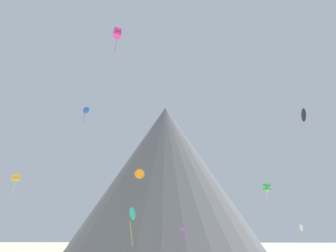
{
  "coord_description": "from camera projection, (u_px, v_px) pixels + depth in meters",
  "views": [
    {
      "loc": [
        1.34,
        -24.11,
        4.82
      ],
      "look_at": [
        -2.24,
        32.74,
        24.64
      ],
      "focal_mm": 33.56,
      "sensor_mm": 36.0,
      "label": 1
    }
  ],
  "objects": [
    {
      "name": "rock_massif",
      "position": [
        165.0,
        176.0,
        109.25
      ],
      "size": [
        86.77,
        86.77,
        49.84
      ],
      "color": "slate",
      "rests_on": "ground_plane"
    },
    {
      "name": "kite_black_mid",
      "position": [
        304.0,
        115.0,
        57.06
      ],
      "size": [
        0.31,
        2.5,
        2.5
      ],
      "rotation": [
        0.0,
        0.0,
        1.55
      ],
      "color": "black"
    },
    {
      "name": "kite_teal_low",
      "position": [
        133.0,
        214.0,
        52.2
      ],
      "size": [
        1.77,
        2.1,
        6.17
      ],
      "rotation": [
        0.0,
        0.0,
        2.19
      ],
      "color": "teal"
    },
    {
      "name": "kite_violet_low",
      "position": [
        182.0,
        231.0,
        73.16
      ],
      "size": [
        0.91,
        0.39,
        3.07
      ],
      "rotation": [
        0.0,
        0.0,
        2.49
      ],
      "color": "purple"
    },
    {
      "name": "kite_blue_high",
      "position": [
        86.0,
        110.0,
        82.83
      ],
      "size": [
        1.9,
        0.83,
        4.87
      ],
      "rotation": [
        0.0,
        0.0,
        6.02
      ],
      "color": "blue"
    },
    {
      "name": "kite_gold_low",
      "position": [
        16.0,
        178.0,
        46.06
      ],
      "size": [
        1.3,
        1.31,
        3.06
      ],
      "rotation": [
        0.0,
        0.0,
        5.73
      ],
      "color": "gold"
    },
    {
      "name": "kite_magenta_high",
      "position": [
        117.0,
        33.0,
        57.45
      ],
      "size": [
        1.83,
        1.8,
        4.74
      ],
      "rotation": [
        0.0,
        0.0,
        5.15
      ],
      "color": "#D1339E"
    },
    {
      "name": "kite_white_low",
      "position": [
        301.0,
        228.0,
        67.62
      ],
      "size": [
        0.71,
        0.42,
        1.32
      ],
      "rotation": [
        0.0,
        0.0,
        5.83
      ],
      "color": "white"
    },
    {
      "name": "kite_green_low",
      "position": [
        267.0,
        187.0,
        51.64
      ],
      "size": [
        1.28,
        1.28,
        2.59
      ],
      "rotation": [
        0.0,
        0.0,
        5.4
      ],
      "color": "green"
    },
    {
      "name": "kite_orange_mid",
      "position": [
        140.0,
        174.0,
        74.73
      ],
      "size": [
        2.42,
        1.19,
        2.3
      ],
      "rotation": [
        0.0,
        0.0,
        3.27
      ],
      "color": "orange"
    }
  ]
}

